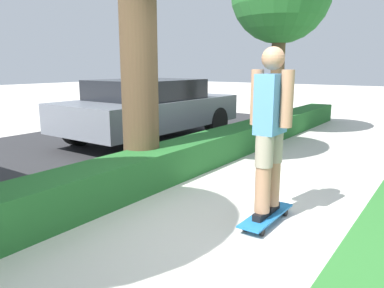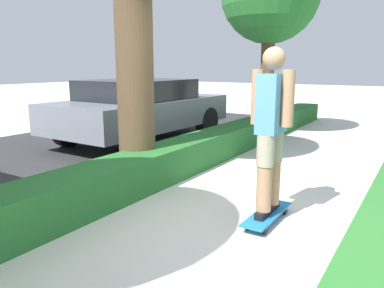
% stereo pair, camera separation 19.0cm
% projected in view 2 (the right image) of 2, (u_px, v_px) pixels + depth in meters
% --- Properties ---
extents(ground_plane, '(60.00, 60.00, 0.00)m').
position_uv_depth(ground_plane, '(235.00, 225.00, 3.86)').
color(ground_plane, beige).
extents(street_asphalt, '(16.65, 5.00, 0.01)m').
position_uv_depth(street_asphalt, '(2.00, 167.00, 6.07)').
color(street_asphalt, '#2D2D30').
rests_on(street_asphalt, ground_plane).
extents(hedge_row, '(16.65, 0.60, 0.48)m').
position_uv_depth(hedge_row, '(120.00, 178.00, 4.65)').
color(hedge_row, '#236028').
rests_on(hedge_row, ground_plane).
extents(skateboard, '(0.88, 0.24, 0.10)m').
position_uv_depth(skateboard, '(267.00, 215.00, 3.94)').
color(skateboard, '#1E6BAD').
rests_on(skateboard, ground_plane).
extents(skater_person, '(0.50, 0.44, 1.70)m').
position_uv_depth(skater_person, '(271.00, 128.00, 3.75)').
color(skater_person, black).
rests_on(skater_person, skateboard).
extents(parked_car_middle, '(4.11, 2.03, 1.33)m').
position_uv_depth(parked_car_middle, '(141.00, 108.00, 8.05)').
color(parked_car_middle, slate).
rests_on(parked_car_middle, ground_plane).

